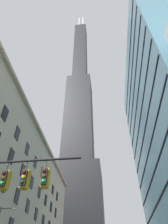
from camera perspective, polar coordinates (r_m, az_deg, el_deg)
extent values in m
cube|color=tan|center=(44.63, -12.80, -4.72)|extent=(0.70, 64.04, 0.60)
cube|color=black|center=(30.99, -21.96, -18.36)|extent=(0.14, 1.40, 2.20)
cube|color=black|center=(35.20, -18.58, -21.80)|extent=(0.14, 1.40, 2.20)
cube|color=black|center=(39.60, -15.81, -24.44)|extent=(0.14, 1.40, 2.20)
cube|color=black|center=(44.12, -13.53, -26.50)|extent=(0.14, 1.40, 2.20)
cube|color=black|center=(48.74, -11.61, -28.16)|extent=(0.14, 1.40, 2.20)
cube|color=black|center=(32.71, -20.09, -11.70)|extent=(0.14, 1.40, 2.20)
cube|color=black|center=(36.72, -17.13, -15.71)|extent=(0.14, 1.40, 2.20)
cube|color=black|center=(40.95, -14.68, -18.88)|extent=(0.14, 1.40, 2.20)
cube|color=black|center=(45.34, -12.64, -21.42)|extent=(0.14, 1.40, 2.20)
cube|color=black|center=(49.84, -10.90, -23.49)|extent=(0.14, 1.40, 2.20)
cube|color=black|center=(54.43, -9.41, -25.20)|extent=(0.14, 1.40, 2.20)
cube|color=black|center=(59.09, -8.13, -26.63)|extent=(0.14, 1.40, 2.20)
cube|color=black|center=(31.39, -21.66, -0.35)|extent=(0.14, 1.40, 2.20)
cube|color=black|center=(34.85, -18.50, -5.76)|extent=(0.14, 1.40, 2.20)
cube|color=black|center=(38.64, -15.89, -10.15)|extent=(0.14, 1.40, 2.20)
cube|color=black|center=(42.68, -13.70, -13.71)|extent=(0.14, 1.40, 2.20)
cube|color=black|center=(46.91, -11.86, -16.63)|extent=(0.14, 1.40, 2.20)
cube|color=black|center=(51.27, -10.28, -19.05)|extent=(0.14, 1.40, 2.20)
cube|color=black|center=(55.75, -8.91, -21.07)|extent=(0.14, 1.40, 2.20)
cube|color=black|center=(60.30, -7.72, -22.78)|extent=(0.14, 1.40, 2.20)
cube|color=black|center=(91.95, -2.07, -28.90)|extent=(22.04, 22.04, 43.94)
cube|color=black|center=(116.49, -1.43, -2.08)|extent=(15.43, 15.43, 63.91)
cube|color=black|center=(171.57, -1.01, 16.73)|extent=(9.92, 9.92, 79.89)
cylinder|color=silver|center=(218.17, -1.40, 23.89)|extent=(1.20, 1.20, 25.05)
cylinder|color=silver|center=(217.93, -0.27, 24.01)|extent=(1.20, 1.20, 25.05)
cube|color=black|center=(35.08, 20.88, -21.92)|extent=(0.12, 34.81, 0.24)
cube|color=black|center=(36.48, 19.33, -16.09)|extent=(0.12, 34.81, 0.24)
cube|color=black|center=(38.25, 17.99, -10.74)|extent=(0.12, 34.81, 0.24)
cube|color=black|center=(40.33, 16.81, -5.90)|extent=(0.12, 34.81, 0.24)
cube|color=black|center=(42.69, 15.78, -1.56)|extent=(0.12, 34.81, 0.24)
cube|color=black|center=(45.28, 14.86, 2.30)|extent=(0.12, 34.81, 0.24)
cube|color=black|center=(48.07, 14.04, 5.73)|extent=(0.12, 34.81, 0.24)
cube|color=black|center=(51.02, 13.30, 8.78)|extent=(0.12, 34.81, 0.24)
cube|color=black|center=(54.10, 12.64, 11.48)|extent=(0.12, 34.81, 0.24)
cylinder|color=black|center=(12.80, -20.22, -13.21)|extent=(8.34, 0.14, 0.14)
cylinder|color=black|center=(12.71, -20.98, -14.38)|extent=(0.04, 0.04, 0.60)
cube|color=black|center=(12.42, -21.84, -17.41)|extent=(0.30, 0.30, 0.90)
cube|color=olive|center=(12.56, -21.53, -17.75)|extent=(0.40, 0.40, 1.04)
sphere|color=#450808|center=(12.40, -21.80, -15.93)|extent=(0.20, 0.20, 0.20)
sphere|color=#4B3A08|center=(12.29, -22.14, -17.08)|extent=(0.20, 0.20, 0.20)
sphere|color=green|center=(12.19, -22.49, -18.26)|extent=(0.20, 0.20, 0.20)
cylinder|color=black|center=(12.25, -16.01, -14.50)|extent=(0.04, 0.04, 0.60)
cube|color=black|center=(11.94, -16.71, -17.68)|extent=(0.30, 0.30, 0.90)
cube|color=olive|center=(12.09, -16.43, -18.02)|extent=(0.40, 0.40, 1.04)
sphere|color=#450808|center=(11.92, -16.70, -16.13)|extent=(0.20, 0.20, 0.20)
sphere|color=yellow|center=(11.81, -16.97, -17.35)|extent=(0.20, 0.20, 0.20)
sphere|color=#083D10|center=(11.70, -17.25, -18.58)|extent=(0.20, 0.20, 0.20)
cylinder|color=black|center=(11.88, -10.69, -14.52)|extent=(0.04, 0.04, 0.60)
cube|color=black|center=(11.56, -11.17, -17.81)|extent=(0.30, 0.30, 0.90)
cube|color=olive|center=(11.71, -10.95, -18.16)|extent=(0.40, 0.40, 1.04)
sphere|color=#450808|center=(11.54, -11.20, -16.22)|extent=(0.20, 0.20, 0.20)
sphere|color=#4B3A08|center=(11.42, -11.39, -17.48)|extent=(0.20, 0.20, 0.20)
sphere|color=green|center=(11.31, -11.59, -18.77)|extent=(0.20, 0.20, 0.20)
cylinder|color=#47474C|center=(24.62, -21.08, -24.31)|extent=(1.42, 0.10, 0.10)
ellipsoid|color=#EFE5C6|center=(24.30, -19.49, -24.71)|extent=(0.56, 0.32, 0.24)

